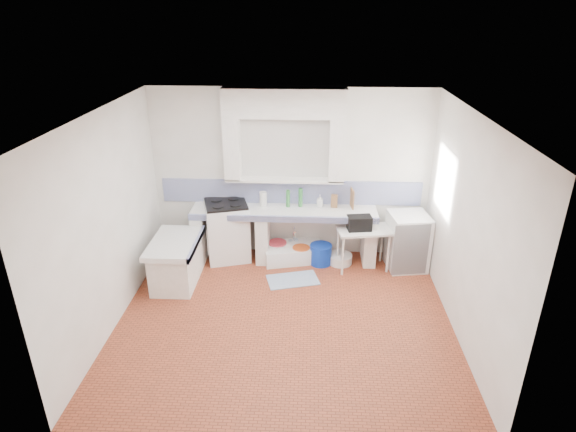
{
  "coord_description": "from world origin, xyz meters",
  "views": [
    {
      "loc": [
        0.31,
        -5.41,
        3.95
      ],
      "look_at": [
        0.0,
        1.0,
        1.1
      ],
      "focal_mm": 29.91,
      "sensor_mm": 36.0,
      "label": 1
    }
  ],
  "objects_px": {
    "side_table": "(363,249)",
    "sink": "(293,253)",
    "fridge": "(407,241)",
    "stove": "(227,231)"
  },
  "relations": [
    {
      "from": "stove",
      "to": "side_table",
      "type": "height_order",
      "value": "stove"
    },
    {
      "from": "sink",
      "to": "fridge",
      "type": "bearing_deg",
      "value": -17.87
    },
    {
      "from": "side_table",
      "to": "sink",
      "type": "bearing_deg",
      "value": 159.01
    },
    {
      "from": "sink",
      "to": "fridge",
      "type": "relative_size",
      "value": 1.07
    },
    {
      "from": "fridge",
      "to": "side_table",
      "type": "bearing_deg",
      "value": 177.59
    },
    {
      "from": "side_table",
      "to": "fridge",
      "type": "xyz_separation_m",
      "value": [
        0.71,
        0.08,
        0.11
      ]
    },
    {
      "from": "stove",
      "to": "fridge",
      "type": "distance_m",
      "value": 2.95
    },
    {
      "from": "side_table",
      "to": "stove",
      "type": "bearing_deg",
      "value": 163.67
    },
    {
      "from": "side_table",
      "to": "fridge",
      "type": "distance_m",
      "value": 0.73
    },
    {
      "from": "stove",
      "to": "sink",
      "type": "height_order",
      "value": "stove"
    }
  ]
}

